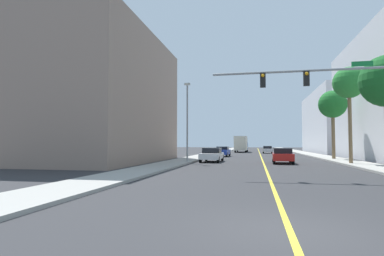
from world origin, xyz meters
TOP-DOWN VIEW (x-y plane):
  - ground at (0.00, 42.00)m, footprint 192.00×192.00m
  - sidewalk_left at (-8.20, 42.00)m, footprint 2.90×168.00m
  - sidewalk_right at (8.20, 42.00)m, footprint 2.90×168.00m
  - lane_marking_center at (0.00, 42.00)m, footprint 0.16×144.00m
  - building_left_near at (-15.76, 22.44)m, footprint 10.02×19.43m
  - building_right_far at (19.25, 61.16)m, footprint 16.99×27.77m
  - traffic_signal_mast at (3.93, 11.30)m, footprint 10.46×0.36m
  - street_lamp at (-7.25, 22.48)m, footprint 0.56×0.28m
  - palm_mid at (7.55, 22.80)m, footprint 2.81×2.81m
  - palm_far at (7.98, 30.87)m, footprint 3.15×3.15m
  - car_white at (-5.13, 24.58)m, footprint 2.02×4.49m
  - car_silver at (1.45, 53.12)m, footprint 1.89×3.95m
  - car_red at (1.76, 23.41)m, footprint 1.97×4.28m
  - car_blue at (-5.36, 37.45)m, footprint 1.91×4.58m
  - delivery_truck at (-3.74, 59.43)m, footprint 2.62×8.82m

SIDE VIEW (x-z plane):
  - ground at x=0.00m, z-range 0.00..0.00m
  - lane_marking_center at x=0.00m, z-range 0.00..0.01m
  - sidewalk_left at x=-8.20m, z-range 0.00..0.15m
  - sidewalk_right at x=8.20m, z-range 0.00..0.15m
  - car_silver at x=1.45m, z-range 0.03..1.40m
  - car_blue at x=-5.36m, z-range 0.03..1.45m
  - car_white at x=-5.13m, z-range 0.03..1.46m
  - car_red at x=1.76m, z-range 0.03..1.47m
  - delivery_truck at x=-3.74m, z-range 0.09..3.43m
  - street_lamp at x=-7.25m, z-range 0.57..8.24m
  - traffic_signal_mast at x=3.93m, z-range 1.64..7.99m
  - building_right_far at x=19.25m, z-range 0.00..12.35m
  - palm_far at x=7.98m, z-range 2.39..10.19m
  - building_left_near at x=-15.76m, z-range 0.00..13.00m
  - palm_mid at x=7.55m, z-range 2.93..11.54m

